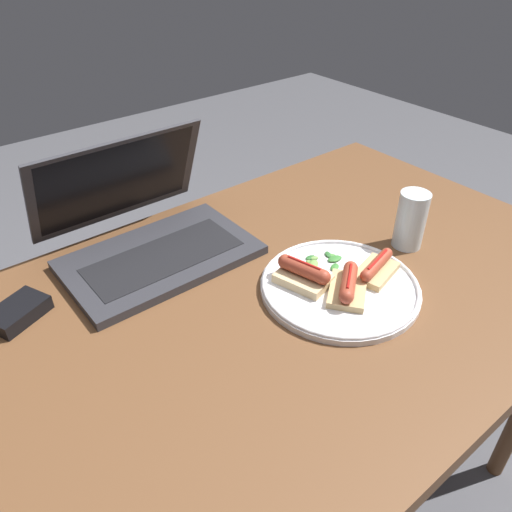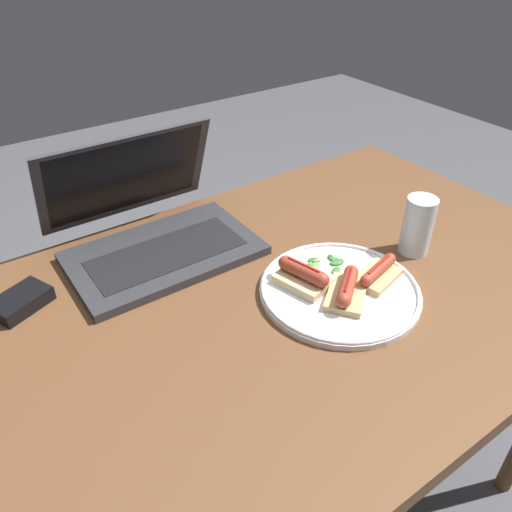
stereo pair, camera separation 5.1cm
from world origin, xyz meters
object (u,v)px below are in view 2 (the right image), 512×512
at_px(laptop, 153,230).
at_px(external_drive, 21,301).
at_px(plate, 339,290).
at_px(drinking_glass, 418,226).

height_order(laptop, external_drive, laptop).
bearing_deg(plate, laptop, 122.57).
xyz_separation_m(laptop, drinking_glass, (0.43, -0.31, 0.02)).
bearing_deg(laptop, external_drive, -171.80).
height_order(plate, external_drive, external_drive).
xyz_separation_m(laptop, external_drive, (-0.27, -0.04, -0.03)).
bearing_deg(laptop, plate, -57.43).
height_order(laptop, plate, laptop).
xyz_separation_m(laptop, plate, (0.21, -0.33, -0.03)).
xyz_separation_m(drinking_glass, external_drive, (-0.70, 0.27, -0.05)).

